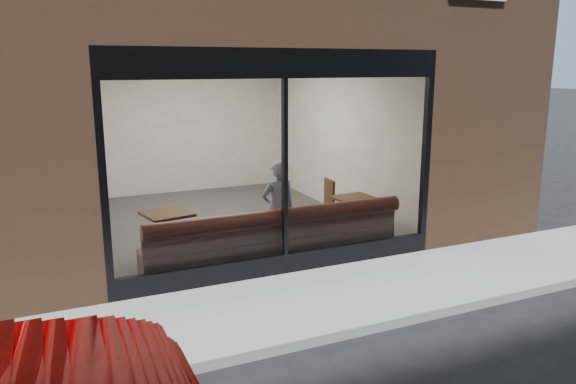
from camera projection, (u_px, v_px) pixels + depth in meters
name	position (u px, v px, depth m)	size (l,w,h in m)	color
ground	(359.00, 332.00, 6.40)	(120.00, 120.00, 0.00)	black
sidewalk_near	(318.00, 299.00, 7.28)	(40.00, 2.00, 0.01)	gray
kerb_near	(361.00, 329.00, 6.34)	(40.00, 0.10, 0.12)	gray
host_building_pier_left	(2.00, 133.00, 11.61)	(2.50, 12.00, 3.20)	brown
host_building_pier_right	(322.00, 119.00, 14.66)	(2.50, 12.00, 3.20)	brown
host_building_backfill	(154.00, 115.00, 15.80)	(5.00, 6.00, 3.20)	brown
cafe_floor	(222.00, 222.00, 10.83)	(6.00, 6.00, 0.00)	#2D2D30
cafe_ceiling	(217.00, 53.00, 10.12)	(6.00, 6.00, 0.00)	white
cafe_wall_back	(180.00, 125.00, 13.13)	(5.00, 5.00, 0.00)	beige
cafe_wall_left	(79.00, 149.00, 9.46)	(6.00, 6.00, 0.00)	beige
cafe_wall_right	(336.00, 134.00, 11.49)	(6.00, 6.00, 0.00)	beige
storefront_kick	(285.00, 263.00, 8.18)	(5.00, 0.10, 0.30)	black
storefront_header	(285.00, 63.00, 7.55)	(5.00, 0.10, 0.40)	black
storefront_mullion	(285.00, 169.00, 7.87)	(0.06, 0.10, 2.50)	black
storefront_glass	(286.00, 169.00, 7.85)	(4.80, 4.80, 0.00)	white
banquette	(274.00, 250.00, 8.52)	(4.00, 0.55, 0.45)	#351513
person	(278.00, 210.00, 8.73)	(0.57, 0.37, 1.56)	#92A9C7
cafe_table_left	(167.00, 214.00, 8.63)	(0.68, 0.68, 0.04)	#301E12
cafe_table_right	(355.00, 199.00, 9.61)	(0.67, 0.67, 0.04)	#301E12
cafe_chair_right	(319.00, 218.00, 10.27)	(0.39, 0.39, 0.04)	#301E12
wall_poster	(85.00, 154.00, 8.94)	(0.02, 0.62, 0.83)	white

